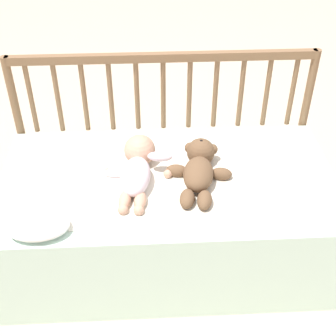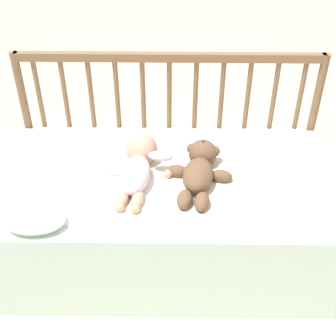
# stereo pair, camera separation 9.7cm
# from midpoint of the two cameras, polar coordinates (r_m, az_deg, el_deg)

# --- Properties ---
(ground_plane) EXTENTS (12.00, 12.00, 0.00)m
(ground_plane) POSITION_cam_midpoint_polar(r_m,az_deg,el_deg) (2.15, 1.32, -10.05)
(ground_plane) COLOR #C6B293
(crib_mattress) EXTENTS (1.34, 0.71, 0.42)m
(crib_mattress) POSITION_cam_midpoint_polar(r_m,az_deg,el_deg) (2.00, 1.41, -5.97)
(crib_mattress) COLOR silver
(crib_mattress) RESTS_ON ground_plane
(crib_rail) EXTENTS (1.34, 0.04, 0.78)m
(crib_rail) POSITION_cam_midpoint_polar(r_m,az_deg,el_deg) (2.09, 1.49, 8.25)
(crib_rail) COLOR brown
(crib_rail) RESTS_ON ground_plane
(blanket) EXTENTS (0.71, 0.47, 0.01)m
(blanket) POSITION_cam_midpoint_polar(r_m,az_deg,el_deg) (1.82, 1.26, -2.06)
(blanket) COLOR silver
(blanket) RESTS_ON crib_mattress
(teddy_bear) EXTENTS (0.27, 0.37, 0.12)m
(teddy_bear) POSITION_cam_midpoint_polar(r_m,az_deg,el_deg) (1.83, 5.36, -0.22)
(teddy_bear) COLOR brown
(teddy_bear) RESTS_ON crib_mattress
(baby) EXTENTS (0.28, 0.40, 0.13)m
(baby) POSITION_cam_midpoint_polar(r_m,az_deg,el_deg) (1.83, -2.22, 0.21)
(baby) COLOR white
(baby) RESTS_ON crib_mattress
(small_pillow) EXTENTS (0.22, 0.14, 0.06)m
(small_pillow) POSITION_cam_midpoint_polar(r_m,az_deg,el_deg) (1.69, -14.37, -6.15)
(small_pillow) COLOR white
(small_pillow) RESTS_ON crib_mattress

